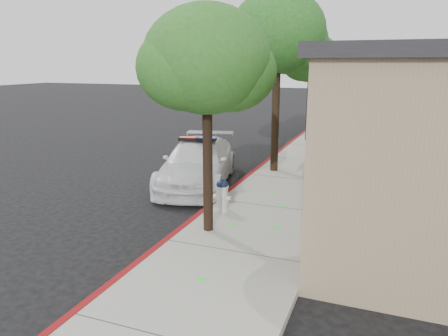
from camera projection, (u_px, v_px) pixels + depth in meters
ground at (164, 246)px, 9.34m from camera, size 120.00×120.00×0.00m
sidewalk at (270, 209)px, 11.48m from camera, size 3.20×60.00×0.15m
red_curb at (217, 202)px, 12.01m from camera, size 0.14×60.00×0.16m
police_car at (198, 163)px, 13.83m from camera, size 3.15×5.40×1.59m
fire_hydrant at (222, 195)px, 10.95m from camera, size 0.49×0.43×0.86m
street_tree_near at (207, 65)px, 8.94m from camera, size 2.82×2.74×5.01m
street_tree_mid at (278, 36)px, 14.18m from camera, size 3.25×3.31×6.16m
street_tree_far at (312, 61)px, 20.26m from camera, size 2.90×2.72×5.15m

